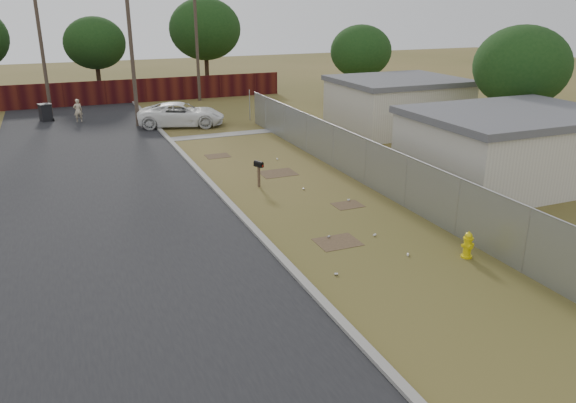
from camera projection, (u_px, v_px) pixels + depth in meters
name	position (u px, v px, depth m)	size (l,w,h in m)	color
ground	(298.00, 194.00, 22.92)	(120.00, 120.00, 0.00)	brown
street	(106.00, 162.00, 27.45)	(15.10, 60.00, 0.12)	black
chainlink_fence	(354.00, 161.00, 24.68)	(0.10, 27.06, 2.02)	gray
privacy_fence	(92.00, 93.00, 42.15)	(30.00, 0.12, 1.80)	#47150F
utility_poles	(127.00, 44.00, 37.96)	(12.60, 8.24, 9.00)	#4C3D32
houses	(448.00, 123.00, 28.64)	(9.30, 17.24, 3.10)	beige
horizon_trees	(183.00, 41.00, 42.13)	(33.32, 31.94, 7.78)	#362618
fire_hydrant	(468.00, 245.00, 17.07)	(0.40, 0.41, 0.86)	yellow
mailbox	(259.00, 166.00, 23.47)	(0.34, 0.48, 1.13)	brown
pickup_truck	(181.00, 114.00, 35.13)	(2.45, 5.31, 1.47)	white
pedestrian	(78.00, 111.00, 36.32)	(0.55, 0.36, 1.50)	#C7B492
trash_bin	(45.00, 112.00, 36.61)	(0.94, 0.93, 1.14)	black
scattered_litter	(334.00, 214.00, 20.57)	(3.52, 12.34, 0.07)	silver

